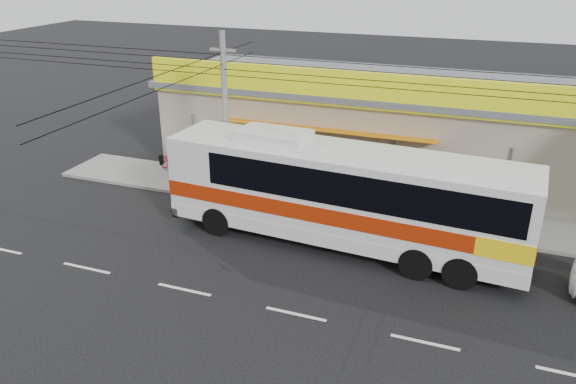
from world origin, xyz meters
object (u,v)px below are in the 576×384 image
Objects in this scene: coach_bus at (348,191)px; utility_pole at (223,64)px; motorbike_dark at (213,163)px; motorbike_red at (173,161)px.

utility_pole reaches higher than coach_bus.
coach_bus is at bearing -18.83° from utility_pole.
utility_pole reaches higher than motorbike_dark.
coach_bus reaches higher than motorbike_dark.
motorbike_red is 0.06× the size of utility_pole.
utility_pole is (-5.98, 2.04, 3.97)m from coach_bus.
motorbike_dark is at bearing 128.60° from utility_pole.
coach_bus is at bearing -107.42° from motorbike_dark.
coach_bus is 0.41× the size of utility_pole.
motorbike_red is 1.29× the size of motorbike_dark.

